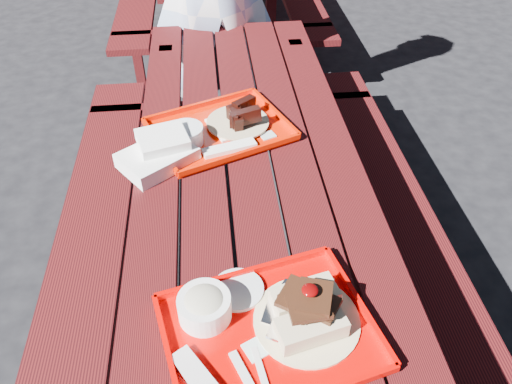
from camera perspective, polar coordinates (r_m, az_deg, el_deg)
ground at (r=2.14m, az=-0.43°, el=-13.93°), size 60.00×60.00×0.00m
picnic_table_near at (r=1.71m, az=-0.52°, el=-3.21°), size 1.41×2.40×0.75m
near_tray at (r=1.18m, az=1.10°, el=-14.29°), size 0.54×0.47×0.15m
far_tray at (r=1.76m, az=-4.30°, el=7.21°), size 0.55×0.50×0.08m
white_cloth at (r=1.65m, az=-11.02°, el=4.42°), size 0.28×0.27×0.09m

